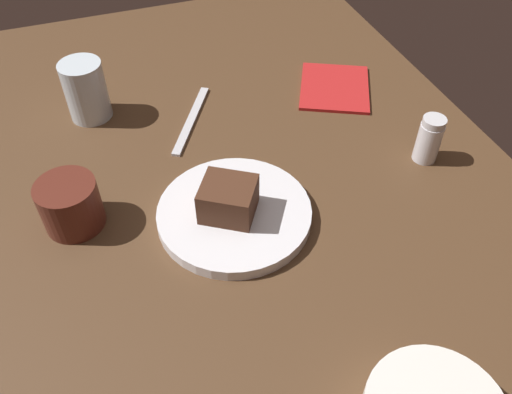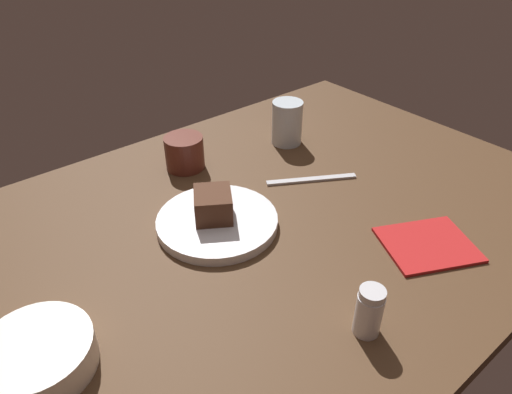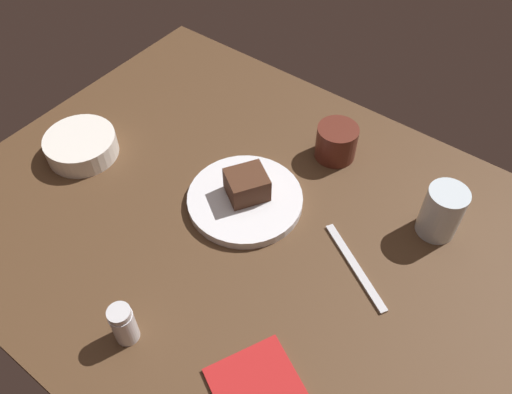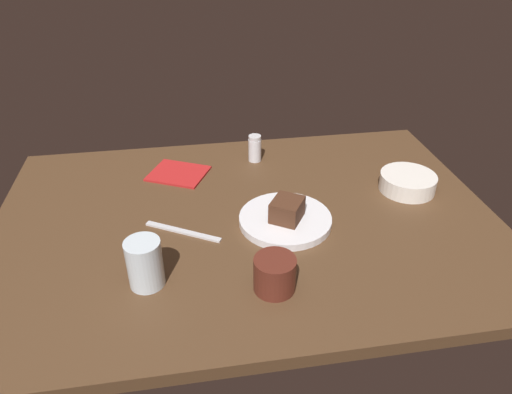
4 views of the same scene
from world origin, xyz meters
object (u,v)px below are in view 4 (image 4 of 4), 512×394
dessert_plate (285,220)px  butter_knife (183,232)px  salt_shaker (255,148)px  chocolate_cake_slice (287,210)px  water_glass (145,263)px  side_bowl (408,182)px  coffee_cup (275,274)px  folded_napkin (178,173)px

dessert_plate → butter_knife: bearing=-0.1°
salt_shaker → dessert_plate: bearing=93.6°
chocolate_cake_slice → butter_knife: (24.16, -0.84, -4.04)cm
water_glass → butter_knife: water_glass is taller
water_glass → side_bowl: 71.10cm
water_glass → coffee_cup: size_ratio=1.23×
salt_shaker → coffee_cup: 54.01cm
salt_shaker → folded_napkin: salt_shaker is taller
salt_shaker → folded_napkin: size_ratio=0.52×
salt_shaker → side_bowl: 43.37cm
dessert_plate → water_glass: (31.49, 15.86, 4.21)cm
water_glass → folded_napkin: bearing=-99.2°
chocolate_cake_slice → coffee_cup: coffee_cup is taller
salt_shaker → butter_knife: size_ratio=0.41×
chocolate_cake_slice → salt_shaker: size_ratio=0.93×
chocolate_cake_slice → folded_napkin: size_ratio=0.48×
butter_knife → salt_shaker: bearing=-93.9°
dessert_plate → folded_napkin: 36.83cm
dessert_plate → folded_napkin: dessert_plate is taller
chocolate_cake_slice → coffee_cup: size_ratio=0.87×
chocolate_cake_slice → side_bowl: (-34.67, -10.50, -2.06)cm
water_glass → side_bowl: size_ratio=0.71×
dessert_plate → side_bowl: 36.15cm
salt_shaker → side_bowl: size_ratio=0.54×
side_bowl → coffee_cup: (41.60, 31.02, 1.37)cm
dessert_plate → butter_knife: (24.03, -0.03, -0.64)cm
chocolate_cake_slice → water_glass: water_glass is taller
side_bowl → coffee_cup: bearing=36.7°
dessert_plate → butter_knife: 24.04cm
coffee_cup → folded_napkin: bearing=-70.1°
chocolate_cake_slice → butter_knife: chocolate_cake_slice is taller
butter_knife → chocolate_cake_slice: bearing=-151.8°
dessert_plate → water_glass: bearing=26.7°
side_bowl → butter_knife: size_ratio=0.76×
salt_shaker → water_glass: bearing=58.7°
salt_shaker → coffee_cup: size_ratio=0.94×
dessert_plate → water_glass: 35.51cm
dessert_plate → salt_shaker: size_ratio=2.80×
chocolate_cake_slice → water_glass: bearing=25.5°
chocolate_cake_slice → water_glass: 35.03cm
butter_knife → side_bowl: bearing=-140.5°
side_bowl → butter_knife: (58.83, 9.67, -1.97)cm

